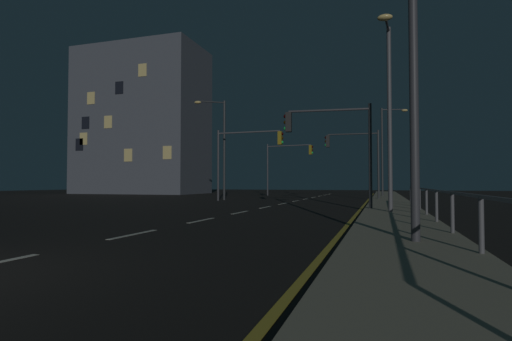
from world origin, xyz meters
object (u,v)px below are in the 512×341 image
building_distant (142,122)px  traffic_light_far_right (354,150)px  street_lamp_far_end (386,143)px  traffic_light_mid_left (330,135)px  street_lamp_median (389,99)px  traffic_light_near_right (287,158)px  street_lamp_corner (219,140)px  traffic_light_far_left (246,149)px  street_lamp_across_street (426,32)px

building_distant → traffic_light_far_right: bearing=-24.3°
street_lamp_far_end → building_distant: bearing=171.1°
traffic_light_mid_left → street_lamp_median: street_lamp_median is taller
traffic_light_near_right → traffic_light_far_right: bearing=-49.5°
traffic_light_far_right → street_lamp_median: size_ratio=0.68×
street_lamp_corner → street_lamp_far_end: bearing=40.5°
traffic_light_far_right → street_lamp_far_end: size_ratio=0.63×
street_lamp_far_end → traffic_light_near_right: bearing=174.2°
traffic_light_far_right → street_lamp_corner: size_ratio=0.67×
building_distant → street_lamp_median: bearing=-42.3°
traffic_light_far_right → building_distant: bearing=155.7°
traffic_light_far_left → street_lamp_corner: bearing=158.2°
street_lamp_far_end → street_lamp_median: (-0.10, -22.30, -0.35)m
traffic_light_near_right → street_lamp_across_street: bearing=-72.1°
traffic_light_mid_left → traffic_light_near_right: (-7.08, 21.16, 0.27)m
street_lamp_corner → building_distant: bearing=138.4°
traffic_light_far_left → traffic_light_mid_left: bearing=-49.7°
traffic_light_far_right → traffic_light_far_left: traffic_light_far_right is taller
traffic_light_mid_left → street_lamp_median: bearing=-38.8°
traffic_light_mid_left → street_lamp_across_street: size_ratio=0.72×
traffic_light_near_right → building_distant: 20.92m
traffic_light_far_left → street_lamp_across_street: 21.83m
traffic_light_mid_left → building_distant: size_ratio=0.27×
traffic_light_far_left → street_lamp_median: 14.47m
traffic_light_far_right → street_lamp_far_end: (2.43, 7.67, 1.23)m
traffic_light_near_right → street_lamp_corner: size_ratio=0.70×
building_distant → traffic_light_far_left: bearing=-39.5°
traffic_light_far_left → street_lamp_corner: street_lamp_corner is taller
traffic_light_mid_left → traffic_light_far_right: 12.50m
traffic_light_near_right → street_lamp_far_end: street_lamp_far_end is taller
street_lamp_far_end → building_distant: size_ratio=0.45×
traffic_light_near_right → traffic_light_far_left: bearing=-90.4°
street_lamp_across_street → street_lamp_far_end: street_lamp_far_end is taller
traffic_light_near_right → street_lamp_across_street: street_lamp_across_street is taller
traffic_light_far_left → street_lamp_across_street: size_ratio=0.78×
street_lamp_median → street_lamp_corner: size_ratio=0.99×
traffic_light_near_right → building_distant: building_distant is taller
traffic_light_far_right → building_distant: size_ratio=0.29×
traffic_light_far_right → building_distant: 30.42m
traffic_light_near_right → traffic_light_far_right: size_ratio=1.04×
street_lamp_median → street_lamp_corner: 16.99m
traffic_light_near_right → building_distant: bearing=169.6°
traffic_light_far_right → street_lamp_far_end: street_lamp_far_end is taller
street_lamp_median → building_distant: bearing=137.7°
street_lamp_median → building_distant: building_distant is taller
street_lamp_across_street → street_lamp_median: (-0.56, 8.61, 0.44)m
street_lamp_far_end → street_lamp_corner: size_ratio=1.06×
traffic_light_mid_left → street_lamp_across_street: (3.21, -10.75, 0.67)m
traffic_light_mid_left → street_lamp_across_street: bearing=-73.4°
traffic_light_far_right → street_lamp_far_end: 8.14m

